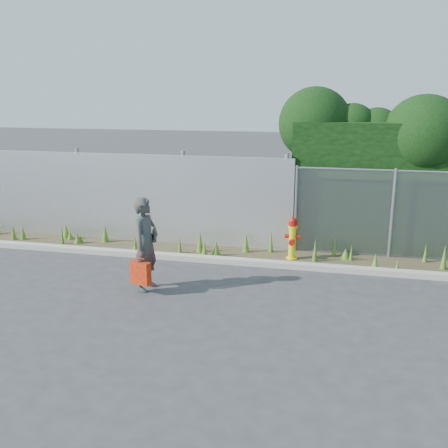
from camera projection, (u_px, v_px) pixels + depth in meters
name	position (u px, v px, depth m)	size (l,w,h in m)	color
ground	(223.00, 296.00, 9.26)	(80.00, 80.00, 0.00)	#373639
curb	(241.00, 262.00, 10.94)	(16.00, 0.22, 0.12)	#A9A398
weed_strip	(253.00, 251.00, 11.46)	(16.00, 1.28, 0.55)	#413925
corrugated_fence	(124.00, 198.00, 12.51)	(8.50, 0.21, 2.30)	#B0B1B7
chainlink_fence	(442.00, 216.00, 10.92)	(6.50, 0.07, 2.05)	gray
hedge	(443.00, 164.00, 11.59)	(7.73, 2.04, 3.81)	black
fire_hydrant	(292.00, 239.00, 11.14)	(0.34, 0.30, 1.00)	yellow
woman	(146.00, 244.00, 9.37)	(0.65, 0.43, 1.80)	#0F5F53
red_tote_bag	(141.00, 273.00, 9.25)	(0.39, 0.14, 0.51)	#AB1009
black_shoulder_bag	(150.00, 238.00, 9.54)	(0.22, 0.09, 0.17)	black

